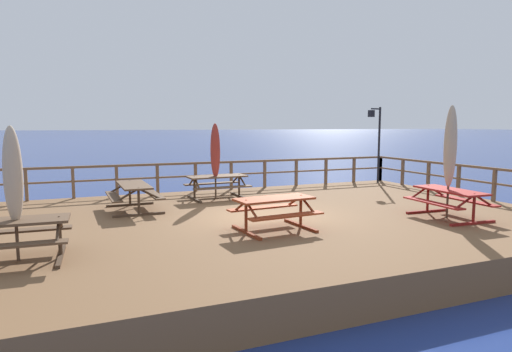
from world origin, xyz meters
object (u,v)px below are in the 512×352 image
(patio_umbrella_tall_mid_left, at_px, (215,151))
(patio_umbrella_tall_mid_right, at_px, (13,176))
(picnic_table_mid_right, at_px, (217,182))
(lamp_post_hooked, at_px, (376,133))
(picnic_table_mid_centre, at_px, (134,191))
(picnic_table_mid_left, at_px, (274,207))
(picnic_table_front_right, at_px, (450,197))
(patio_umbrella_tall_back_right, at_px, (450,147))
(picnic_table_back_right, at_px, (12,231))

(patio_umbrella_tall_mid_left, relative_size, patio_umbrella_tall_mid_right, 1.03)
(picnic_table_mid_right, xyz_separation_m, lamp_post_hooked, (7.34, 1.20, 1.55))
(patio_umbrella_tall_mid_left, bearing_deg, picnic_table_mid_centre, -159.96)
(patio_umbrella_tall_mid_left, bearing_deg, patio_umbrella_tall_mid_right, -136.04)
(picnic_table_mid_right, bearing_deg, picnic_table_mid_left, -90.94)
(picnic_table_front_right, distance_m, patio_umbrella_tall_mid_right, 10.14)
(picnic_table_front_right, xyz_separation_m, patio_umbrella_tall_mid_left, (-4.83, 5.22, 1.03))
(picnic_table_front_right, distance_m, patio_umbrella_tall_mid_left, 7.19)
(picnic_table_mid_left, bearing_deg, patio_umbrella_tall_back_right, -6.04)
(picnic_table_mid_right, bearing_deg, picnic_table_back_right, -136.24)
(picnic_table_mid_centre, bearing_deg, picnic_table_mid_right, 20.93)
(patio_umbrella_tall_mid_left, bearing_deg, picnic_table_back_right, -136.25)
(picnic_table_front_right, xyz_separation_m, picnic_table_mid_left, (-4.83, 0.53, -0.00))
(picnic_table_mid_centre, xyz_separation_m, lamp_post_hooked, (10.17, 2.28, 1.55))
(picnic_table_mid_left, distance_m, lamp_post_hooked, 9.64)
(picnic_table_back_right, bearing_deg, lamp_post_hooked, 26.57)
(picnic_table_back_right, xyz_separation_m, picnic_table_front_right, (10.16, -0.12, 0.00))
(picnic_table_front_right, bearing_deg, patio_umbrella_tall_back_right, 147.92)
(picnic_table_back_right, relative_size, patio_umbrella_tall_mid_left, 0.78)
(patio_umbrella_tall_mid_right, bearing_deg, picnic_table_mid_centre, 58.35)
(patio_umbrella_tall_mid_left, bearing_deg, patio_umbrella_tall_back_right, -47.29)
(picnic_table_mid_left, distance_m, patio_umbrella_tall_mid_right, 5.36)
(picnic_table_front_right, xyz_separation_m, picnic_table_mid_centre, (-7.58, 4.21, 0.00))
(patio_umbrella_tall_mid_left, bearing_deg, picnic_table_mid_left, -89.98)
(picnic_table_front_right, relative_size, patio_umbrella_tall_mid_left, 0.80)
(lamp_post_hooked, bearing_deg, patio_umbrella_tall_back_right, -112.10)
(picnic_table_mid_centre, xyz_separation_m, patio_umbrella_tall_back_right, (7.54, -4.19, 1.32))
(picnic_table_mid_left, bearing_deg, picnic_table_front_right, -6.29)
(picnic_table_mid_right, height_order, picnic_table_mid_left, same)
(picnic_table_back_right, relative_size, lamp_post_hooked, 0.61)
(picnic_table_front_right, bearing_deg, picnic_table_mid_right, 131.91)
(picnic_table_mid_right, distance_m, patio_umbrella_tall_mid_right, 7.48)
(picnic_table_mid_left, distance_m, patio_umbrella_tall_back_right, 5.00)
(picnic_table_mid_centre, bearing_deg, patio_umbrella_tall_mid_left, 20.04)
(picnic_table_front_right, height_order, picnic_table_mid_left, same)
(picnic_table_front_right, xyz_separation_m, patio_umbrella_tall_mid_right, (-10.09, 0.15, 0.99))
(picnic_table_mid_right, bearing_deg, lamp_post_hooked, 9.27)
(patio_umbrella_tall_mid_right, bearing_deg, patio_umbrella_tall_mid_left, 43.96)
(picnic_table_mid_right, distance_m, picnic_table_mid_centre, 3.03)
(picnic_table_back_right, bearing_deg, patio_umbrella_tall_mid_right, 22.61)
(picnic_table_front_right, bearing_deg, lamp_post_hooked, 68.28)
(picnic_table_mid_right, distance_m, picnic_table_front_right, 7.12)
(picnic_table_mid_centre, relative_size, patio_umbrella_tall_mid_right, 0.85)
(picnic_table_mid_left, relative_size, patio_umbrella_tall_mid_left, 0.78)
(picnic_table_mid_right, height_order, patio_umbrella_tall_mid_right, patio_umbrella_tall_mid_right)
(patio_umbrella_tall_mid_left, xyz_separation_m, patio_umbrella_tall_mid_right, (-5.25, -5.07, -0.04))
(picnic_table_mid_right, distance_m, lamp_post_hooked, 7.60)
(patio_umbrella_tall_back_right, bearing_deg, lamp_post_hooked, 67.90)
(picnic_table_mid_left, bearing_deg, picnic_table_back_right, -175.58)
(picnic_table_front_right, distance_m, lamp_post_hooked, 7.16)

